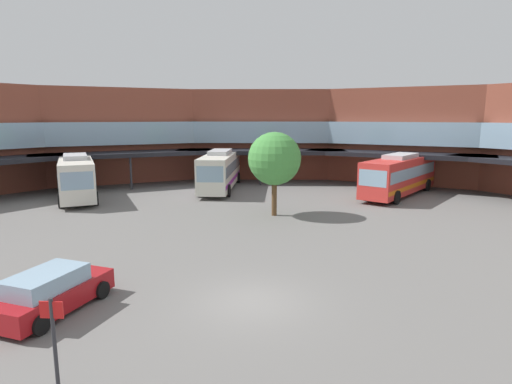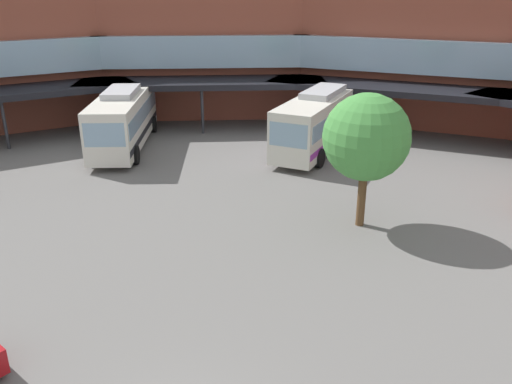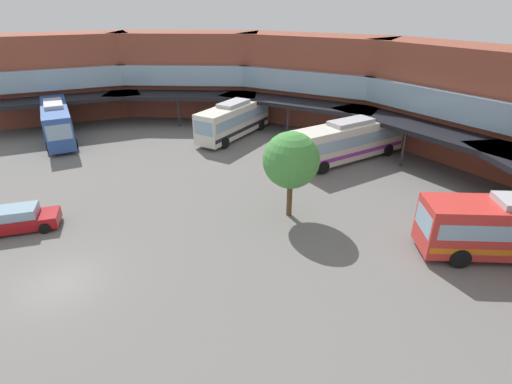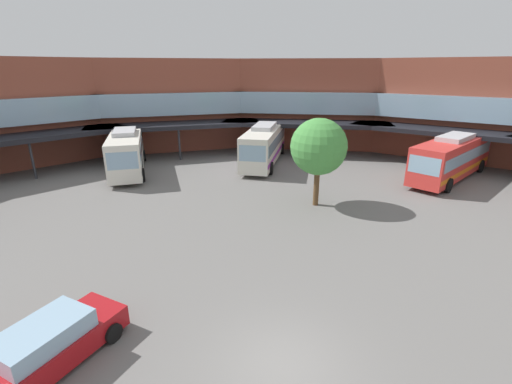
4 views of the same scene
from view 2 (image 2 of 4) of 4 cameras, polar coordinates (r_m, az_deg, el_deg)
name	(u,v)px [view 2 (image 2 of 4)]	position (r m, az deg, el deg)	size (l,w,h in m)	color
station_building	(375,84)	(29.24, 12.57, 11.16)	(75.91, 40.27, 9.61)	brown
bus_3	(322,118)	(34.03, 7.08, 7.89)	(3.16, 11.60, 3.70)	silver
bus_4	(124,118)	(34.69, -13.99, 7.68)	(6.53, 10.35, 3.71)	silver
plaza_tree	(366,138)	(22.41, 11.72, 5.71)	(3.63, 3.63, 5.78)	brown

